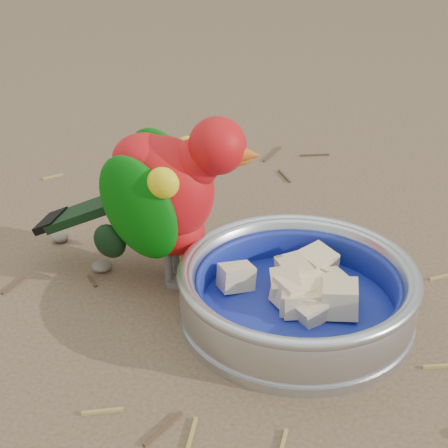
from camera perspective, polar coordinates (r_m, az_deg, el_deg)
name	(u,v)px	position (r m, az deg, el deg)	size (l,w,h in m)	color
ground	(278,316)	(0.72, 4.50, -7.61)	(60.00, 60.00, 0.00)	brown
food_bowl	(296,312)	(0.72, 6.02, -7.31)	(0.24, 0.24, 0.02)	#B2B2BA
bowl_wall	(298,288)	(0.70, 6.14, -5.31)	(0.24, 0.24, 0.04)	#B2B2BA
fruit_wedges	(297,294)	(0.70, 6.11, -5.78)	(0.14, 0.14, 0.03)	beige
lory_parrot	(166,204)	(0.74, -4.85, 1.71)	(0.11, 0.23, 0.19)	red
ground_debris	(206,274)	(0.79, -1.48, -4.14)	(0.90, 0.80, 0.01)	olive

